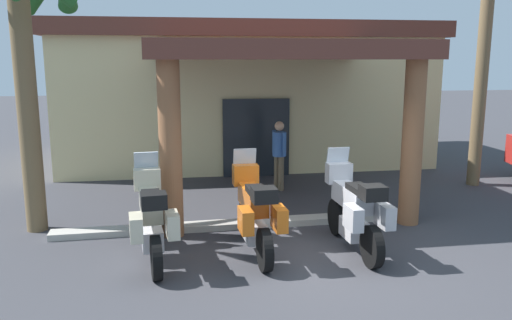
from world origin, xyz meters
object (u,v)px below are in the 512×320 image
object	(u,v)px
motorcycle_cream	(151,218)
palm_tree_roadside	(21,24)
pedestrian	(279,150)
motorcycle_orange	(255,212)
motel_building	(243,91)
motorcycle_silver	(354,210)

from	to	relation	value
motorcycle_cream	palm_tree_roadside	distance (m)	4.18
motorcycle_cream	palm_tree_roadside	bearing A→B (deg)	43.06
motorcycle_cream	pedestrian	world-z (taller)	pedestrian
motorcycle_cream	pedestrian	xyz separation A→B (m)	(3.01, 4.05, 0.27)
motorcycle_orange	motel_building	bearing A→B (deg)	-9.26
pedestrian	palm_tree_roadside	size ratio (longest dim) A/B	0.33
motel_building	motorcycle_cream	distance (m)	8.79
motorcycle_orange	palm_tree_roadside	size ratio (longest dim) A/B	0.43
motorcycle_silver	palm_tree_roadside	distance (m)	6.55
motel_building	motorcycle_orange	xyz separation A→B (m)	(-1.18, -8.18, -1.45)
motorcycle_orange	motorcycle_silver	bearing A→B (deg)	-97.21
motorcycle_silver	palm_tree_roadside	world-z (taller)	palm_tree_roadside
pedestrian	palm_tree_roadside	distance (m)	6.20
motel_building	motorcycle_cream	bearing A→B (deg)	-107.30
motorcycle_cream	motel_building	bearing A→B (deg)	-23.49
palm_tree_roadside	motorcycle_orange	bearing A→B (deg)	-27.09
motorcycle_cream	palm_tree_roadside	size ratio (longest dim) A/B	0.43
motorcycle_cream	palm_tree_roadside	xyz separation A→B (m)	(-2.12, 1.94, 3.04)
motel_building	palm_tree_roadside	size ratio (longest dim) A/B	2.17
motel_building	motorcycle_cream	size ratio (longest dim) A/B	5.05
motorcycle_cream	pedestrian	distance (m)	5.05
motorcycle_orange	pedestrian	bearing A→B (deg)	-19.73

